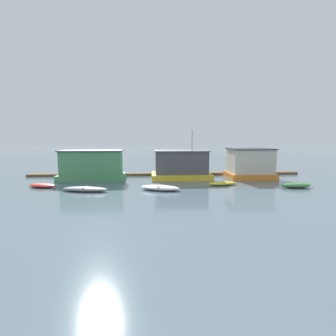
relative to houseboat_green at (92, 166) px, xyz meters
The scene contains 11 objects.
ground_plane 8.57m from the houseboat_green, ahead, with size 200.00×200.00×0.00m, color slate.
dock_walkway 9.25m from the houseboat_green, 22.82° to the left, with size 33.80×1.51×0.30m, color brown.
houseboat_green is the anchor object (origin of this frame).
houseboat_yellow 10.04m from the houseboat_green, ahead, with size 6.79×4.11×5.59m.
houseboat_orange 18.11m from the houseboat_green, ahead, with size 5.19×4.05×3.49m.
dinghy_red 5.63m from the houseboat_green, 134.85° to the right, with size 3.03×1.98×0.37m.
dinghy_grey 6.21m from the houseboat_green, 83.40° to the right, with size 4.27×1.93×0.42m.
dinghy_white 9.54m from the houseboat_green, 38.57° to the right, with size 3.94×2.62×0.45m.
dinghy_yellow 14.31m from the houseboat_green, 15.42° to the right, with size 3.09×1.62×0.35m.
dinghy_green 21.17m from the houseboat_green, 15.16° to the right, with size 2.86×1.36×0.49m.
mooring_post_far_left 2.70m from the houseboat_green, 104.38° to the left, with size 0.30×0.30×1.88m, color #846B4C.
Camera 1 is at (-1.82, -29.55, 4.88)m, focal length 28.00 mm.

